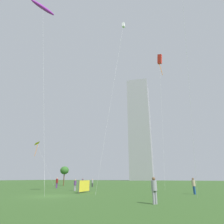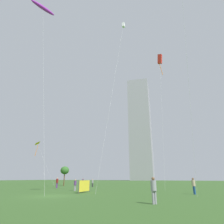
{
  "view_description": "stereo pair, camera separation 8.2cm",
  "coord_description": "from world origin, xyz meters",
  "px_view_note": "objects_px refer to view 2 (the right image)",
  "views": [
    {
      "loc": [
        15.62,
        -16.17,
        1.76
      ],
      "look_at": [
        2.33,
        9.37,
        11.61
      ],
      "focal_mm": 31.03,
      "sensor_mm": 36.0,
      "label": 1
    },
    {
      "loc": [
        15.7,
        -16.13,
        1.76
      ],
      "look_at": [
        2.33,
        9.37,
        11.61
      ],
      "focal_mm": 31.03,
      "sensor_mm": 36.0,
      "label": 2
    }
  ],
  "objects_px": {
    "person_standing_4": "(154,188)",
    "distant_highrise_0": "(141,129)",
    "park_tree_0": "(65,170)",
    "kite_flying_1": "(37,145)",
    "person_standing_5": "(194,185)",
    "person_standing_2": "(83,182)",
    "person_standing_0": "(57,182)",
    "kite_flying_3": "(160,59)",
    "event_banner": "(84,186)",
    "kite_flying_0": "(123,26)",
    "person_standing_1": "(93,182)",
    "kite_flying_4": "(43,8)",
    "person_standing_3": "(75,184)"
  },
  "relations": [
    {
      "from": "person_standing_2",
      "to": "event_banner",
      "type": "relative_size",
      "value": 0.57
    },
    {
      "from": "person_standing_4",
      "to": "park_tree_0",
      "type": "height_order",
      "value": "park_tree_0"
    },
    {
      "from": "person_standing_4",
      "to": "kite_flying_1",
      "type": "relative_size",
      "value": 0.16
    },
    {
      "from": "kite_flying_1",
      "to": "park_tree_0",
      "type": "bearing_deg",
      "value": 1.95
    },
    {
      "from": "kite_flying_3",
      "to": "person_standing_0",
      "type": "bearing_deg",
      "value": -152.29
    },
    {
      "from": "kite_flying_0",
      "to": "kite_flying_1",
      "type": "bearing_deg",
      "value": 161.45
    },
    {
      "from": "person_standing_4",
      "to": "person_standing_5",
      "type": "bearing_deg",
      "value": -146.12
    },
    {
      "from": "kite_flying_4",
      "to": "distant_highrise_0",
      "type": "xyz_separation_m",
      "value": [
        -27.67,
        133.21,
        8.55
      ]
    },
    {
      "from": "person_standing_4",
      "to": "person_standing_5",
      "type": "relative_size",
      "value": 1.02
    },
    {
      "from": "person_standing_4",
      "to": "event_banner",
      "type": "relative_size",
      "value": 0.62
    },
    {
      "from": "person_standing_2",
      "to": "event_banner",
      "type": "distance_m",
      "value": 21.99
    },
    {
      "from": "person_standing_1",
      "to": "person_standing_2",
      "type": "height_order",
      "value": "person_standing_2"
    },
    {
      "from": "person_standing_3",
      "to": "kite_flying_1",
      "type": "bearing_deg",
      "value": -93.14
    },
    {
      "from": "person_standing_3",
      "to": "person_standing_0",
      "type": "bearing_deg",
      "value": -94.51
    },
    {
      "from": "event_banner",
      "to": "person_standing_1",
      "type": "bearing_deg",
      "value": 119.56
    },
    {
      "from": "person_standing_2",
      "to": "event_banner",
      "type": "bearing_deg",
      "value": -162.63
    },
    {
      "from": "park_tree_0",
      "to": "event_banner",
      "type": "bearing_deg",
      "value": -42.93
    },
    {
      "from": "distant_highrise_0",
      "to": "event_banner",
      "type": "distance_m",
      "value": 141.28
    },
    {
      "from": "person_standing_2",
      "to": "person_standing_0",
      "type": "bearing_deg",
      "value": 171.35
    },
    {
      "from": "person_standing_0",
      "to": "kite_flying_0",
      "type": "relative_size",
      "value": 0.06
    },
    {
      "from": "kite_flying_1",
      "to": "kite_flying_3",
      "type": "relative_size",
      "value": 0.4
    },
    {
      "from": "kite_flying_1",
      "to": "person_standing_5",
      "type": "bearing_deg",
      "value": -16.96
    },
    {
      "from": "kite_flying_3",
      "to": "person_standing_5",
      "type": "bearing_deg",
      "value": -68.41
    },
    {
      "from": "person_standing_0",
      "to": "person_standing_1",
      "type": "relative_size",
      "value": 1.19
    },
    {
      "from": "kite_flying_0",
      "to": "kite_flying_3",
      "type": "xyz_separation_m",
      "value": [
        3.99,
        11.24,
        -1.98
      ]
    },
    {
      "from": "person_standing_5",
      "to": "kite_flying_3",
      "type": "relative_size",
      "value": 0.06
    },
    {
      "from": "person_standing_0",
      "to": "person_standing_2",
      "type": "distance_m",
      "value": 10.93
    },
    {
      "from": "person_standing_5",
      "to": "distant_highrise_0",
      "type": "bearing_deg",
      "value": -18.93
    },
    {
      "from": "person_standing_4",
      "to": "distant_highrise_0",
      "type": "height_order",
      "value": "distant_highrise_0"
    },
    {
      "from": "person_standing_5",
      "to": "park_tree_0",
      "type": "xyz_separation_m",
      "value": [
        -30.27,
        12.69,
        2.46
      ]
    },
    {
      "from": "person_standing_4",
      "to": "person_standing_2",
      "type": "bearing_deg",
      "value": -93.35
    },
    {
      "from": "person_standing_3",
      "to": "kite_flying_4",
      "type": "bearing_deg",
      "value": -22.01
    },
    {
      "from": "kite_flying_4",
      "to": "park_tree_0",
      "type": "relative_size",
      "value": 7.43
    },
    {
      "from": "person_standing_4",
      "to": "kite_flying_1",
      "type": "height_order",
      "value": "kite_flying_1"
    },
    {
      "from": "person_standing_4",
      "to": "person_standing_3",
      "type": "bearing_deg",
      "value": -80.86
    },
    {
      "from": "person_standing_1",
      "to": "park_tree_0",
      "type": "distance_m",
      "value": 9.94
    },
    {
      "from": "park_tree_0",
      "to": "person_standing_0",
      "type": "bearing_deg",
      "value": -55.29
    },
    {
      "from": "kite_flying_3",
      "to": "person_standing_2",
      "type": "bearing_deg",
      "value": 177.27
    },
    {
      "from": "person_standing_0",
      "to": "kite_flying_4",
      "type": "height_order",
      "value": "kite_flying_4"
    },
    {
      "from": "person_standing_4",
      "to": "distant_highrise_0",
      "type": "relative_size",
      "value": 0.02
    },
    {
      "from": "event_banner",
      "to": "person_standing_3",
      "type": "bearing_deg",
      "value": 144.15
    },
    {
      "from": "person_standing_4",
      "to": "distant_highrise_0",
      "type": "bearing_deg",
      "value": -118.32
    },
    {
      "from": "person_standing_2",
      "to": "person_standing_4",
      "type": "height_order",
      "value": "person_standing_4"
    },
    {
      "from": "person_standing_3",
      "to": "distant_highrise_0",
      "type": "xyz_separation_m",
      "value": [
        -33.56,
        127.89,
        39.91
      ]
    },
    {
      "from": "person_standing_4",
      "to": "kite_flying_3",
      "type": "height_order",
      "value": "kite_flying_3"
    },
    {
      "from": "kite_flying_4",
      "to": "event_banner",
      "type": "height_order",
      "value": "kite_flying_4"
    },
    {
      "from": "person_standing_0",
      "to": "person_standing_2",
      "type": "bearing_deg",
      "value": 7.95
    },
    {
      "from": "distant_highrise_0",
      "to": "event_banner",
      "type": "relative_size",
      "value": 27.7
    },
    {
      "from": "person_standing_4",
      "to": "person_standing_1",
      "type": "bearing_deg",
      "value": -95.68
    },
    {
      "from": "kite_flying_1",
      "to": "event_banner",
      "type": "distance_m",
      "value": 33.44
    }
  ]
}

